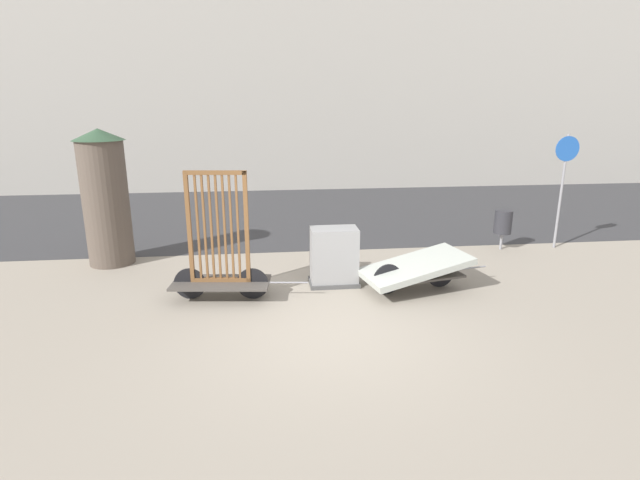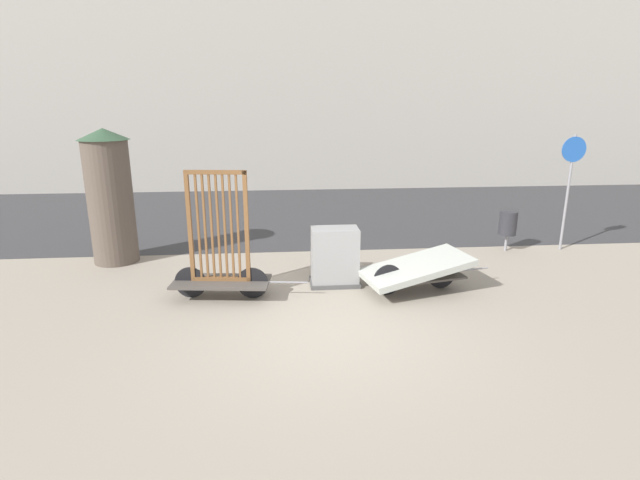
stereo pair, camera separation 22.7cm
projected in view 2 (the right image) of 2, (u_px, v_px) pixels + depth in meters
ground_plane at (329, 331)px, 7.75m from camera, size 60.00×60.00×0.00m
road_strip at (301, 213)px, 15.70m from camera, size 56.00×8.18×0.01m
bike_cart_with_bedframe at (220, 260)px, 8.87m from camera, size 2.46×0.97×2.32m
bike_cart_with_mattress at (416, 269)px, 9.25m from camera, size 2.60×1.47×0.70m
utility_cabinet at (335, 259)px, 9.57m from camera, size 0.95×0.60×1.12m
trash_bin at (508, 223)px, 11.66m from camera, size 0.41×0.41×0.95m
sign_post at (570, 176)px, 11.46m from camera, size 0.57×0.06×2.71m
advertising_column at (110, 196)px, 10.68m from camera, size 1.06×1.06×2.90m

